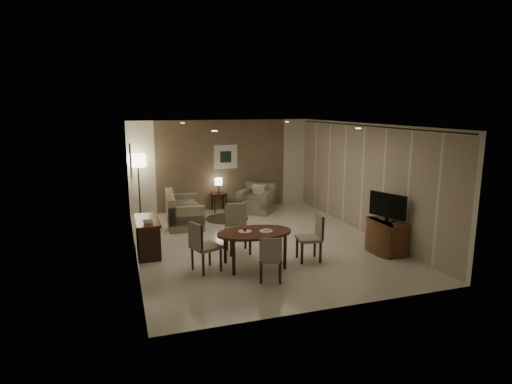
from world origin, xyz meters
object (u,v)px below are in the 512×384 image
object	(u,v)px
chair_right	(309,238)
side_table	(219,202)
chair_left	(206,246)
sofa	(184,209)
console_desk	(148,237)
chair_far	(238,229)
dining_table	(255,249)
armchair	(257,198)
floor_lamp	(139,186)
tv_cabinet	(386,236)
chair_near	(271,258)

from	to	relation	value
chair_right	side_table	world-z (taller)	chair_right
chair_left	sofa	xyz separation A→B (m)	(0.10, 3.46, -0.07)
console_desk	chair_far	bearing A→B (deg)	-16.13
dining_table	sofa	distance (m)	3.61
armchair	side_table	xyz separation A→B (m)	(-1.03, 0.49, -0.14)
chair_far	armchair	world-z (taller)	chair_far
chair_right	sofa	bearing A→B (deg)	-142.19
armchair	floor_lamp	world-z (taller)	floor_lamp
console_desk	chair_left	distance (m)	1.67
tv_cabinet	side_table	xyz separation A→B (m)	(-2.58, 4.74, -0.08)
chair_left	side_table	bearing A→B (deg)	-36.88
chair_right	sofa	distance (m)	4.08
chair_far	armchair	distance (m)	3.61
chair_far	tv_cabinet	bearing A→B (deg)	-14.77
chair_right	floor_lamp	size ratio (longest dim) A/B	0.53
tv_cabinet	chair_left	world-z (taller)	chair_left
chair_left	console_desk	bearing A→B (deg)	15.59
chair_left	chair_near	bearing A→B (deg)	-149.97
floor_lamp	chair_right	bearing A→B (deg)	-56.69
tv_cabinet	dining_table	world-z (taller)	tv_cabinet
chair_right	sofa	size ratio (longest dim) A/B	0.53
dining_table	chair_far	bearing A→B (deg)	95.98
chair_left	armchair	distance (m)	4.72
chair_far	side_table	distance (m)	3.81
chair_right	dining_table	bearing A→B (deg)	-83.92
tv_cabinet	side_table	world-z (taller)	tv_cabinet
armchair	side_table	world-z (taller)	armchair
chair_near	chair_left	distance (m)	1.30
chair_right	side_table	distance (m)	4.75
chair_far	chair_left	xyz separation A→B (m)	(-0.86, -0.81, -0.03)
side_table	floor_lamp	xyz separation A→B (m)	(-2.29, -0.01, 0.62)
dining_table	floor_lamp	distance (m)	5.03
floor_lamp	chair_near	bearing A→B (deg)	-69.83
armchair	side_table	distance (m)	1.15
dining_table	chair_near	size ratio (longest dim) A/B	1.75
dining_table	sofa	world-z (taller)	sofa
chair_far	floor_lamp	size ratio (longest dim) A/B	0.58
armchair	chair_left	bearing A→B (deg)	-79.77
console_desk	sofa	size ratio (longest dim) A/B	0.67
chair_far	side_table	xyz separation A→B (m)	(0.46, 3.77, -0.24)
console_desk	chair_near	size ratio (longest dim) A/B	1.41
tv_cabinet	side_table	size ratio (longest dim) A/B	1.65
floor_lamp	console_desk	bearing A→B (deg)	-90.30
sofa	console_desk	bearing A→B (deg)	156.78
chair_right	armchair	world-z (taller)	chair_right
sofa	chair_far	bearing A→B (deg)	-159.96
chair_right	armchair	xyz separation A→B (m)	(0.26, 4.19, -0.06)
console_desk	chair_far	distance (m)	1.93
dining_table	chair_far	xyz separation A→B (m)	(-0.09, 0.86, 0.17)
side_table	floor_lamp	distance (m)	2.38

